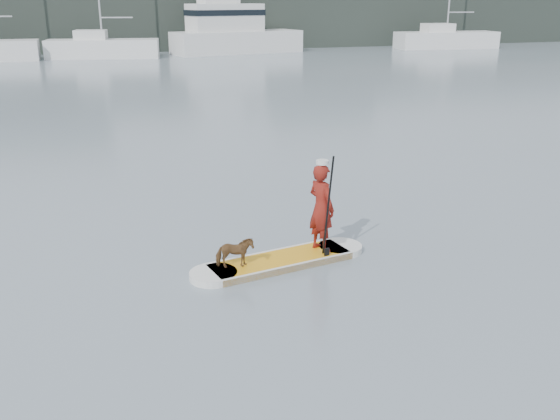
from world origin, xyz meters
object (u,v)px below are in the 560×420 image
object	(u,v)px
sailboat_f	(446,38)
motor_yacht_a	(232,31)
paddler	(321,208)
sailboat_d	(102,46)
paddleboard	(280,261)
dog	(235,253)

from	to	relation	value
sailboat_f	motor_yacht_a	bearing A→B (deg)	-178.01
paddler	motor_yacht_a	size ratio (longest dim) A/B	0.14
sailboat_f	motor_yacht_a	distance (m)	19.90
sailboat_f	sailboat_d	bearing A→B (deg)	-174.86
paddleboard	sailboat_f	world-z (taller)	sailboat_f
sailboat_d	sailboat_f	bearing A→B (deg)	10.45
paddler	sailboat_d	distance (m)	41.60
paddleboard	sailboat_d	world-z (taller)	sailboat_d
dog	sailboat_d	size ratio (longest dim) A/B	0.05
paddleboard	sailboat_d	bearing A→B (deg)	81.08
paddleboard	paddler	world-z (taller)	paddler
sailboat_f	dog	bearing A→B (deg)	-121.20
paddler	motor_yacht_a	xyz separation A→B (m)	(9.09, 42.71, 0.93)
sailboat_f	motor_yacht_a	size ratio (longest dim) A/B	1.23
motor_yacht_a	paddler	bearing A→B (deg)	-113.97
paddler	dog	size ratio (longest dim) A/B	2.53
sailboat_d	motor_yacht_a	xyz separation A→B (m)	(10.59, 1.14, 0.96)
paddleboard	motor_yacht_a	distance (m)	44.02
motor_yacht_a	sailboat_d	bearing A→B (deg)	174.20
paddleboard	sailboat_d	xyz separation A→B (m)	(-0.69, 41.71, 0.82)
dog	paddleboard	bearing A→B (deg)	-74.30
dog	motor_yacht_a	world-z (taller)	motor_yacht_a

